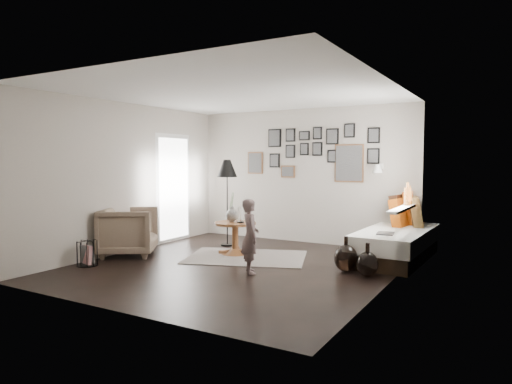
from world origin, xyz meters
The scene contains 23 objects.
ground centered at (0.00, 0.00, 0.00)m, with size 4.80×4.80×0.00m, color black.
wall_back centered at (0.00, 2.40, 1.30)m, with size 4.50×4.50×0.00m, color #ADA498.
wall_front centered at (0.00, -2.40, 1.30)m, with size 4.50×4.50×0.00m, color #ADA498.
wall_left centered at (-2.25, 0.00, 1.30)m, with size 4.80×4.80×0.00m, color #ADA498.
wall_right centered at (2.25, 0.00, 1.30)m, with size 4.80×4.80×0.00m, color #ADA498.
ceiling centered at (0.00, 0.00, 2.60)m, with size 4.80×4.80×0.00m, color white.
door_left centered at (-2.23, 1.20, 1.05)m, with size 0.00×2.14×2.14m.
window_right centered at (2.18, 1.34, 0.93)m, with size 0.15×1.32×1.30m.
gallery_wall centered at (0.29, 2.38, 1.74)m, with size 2.74×0.03×1.08m.
wall_sconce centered at (1.55, 2.13, 1.46)m, with size 0.18×0.36×0.16m.
rug centered at (-0.19, 0.60, 0.01)m, with size 1.91×1.34×0.01m, color beige.
pedestal_table centered at (-0.49, 0.72, 0.26)m, with size 0.70×0.70×0.55m.
vase centered at (-0.57, 0.74, 0.71)m, with size 0.20×0.20×0.50m.
candles centered at (-0.38, 0.72, 0.68)m, with size 0.12×0.12×0.26m.
daybed centered at (2.00, 1.75, 0.33)m, with size 1.02×2.27×1.08m.
magazine_on_daybed centered at (1.96, 1.09, 0.50)m, with size 0.24×0.33×0.02m, color black.
armchair centered at (-2.00, -0.24, 0.41)m, with size 0.87×0.89×0.81m, color #725F4D.
armchair_cushion centered at (-1.99, -0.19, 0.48)m, with size 0.37×0.37×0.09m, color beige.
floor_lamp centered at (-1.05, 1.33, 1.39)m, with size 0.38×0.38×1.62m.
magazine_basket centered at (-2.00, -1.11, 0.19)m, with size 0.33×0.33×0.38m.
demijohn_large centered at (1.55, 0.49, 0.20)m, with size 0.34×0.34×0.51m.
demijohn_small centered at (1.90, 0.37, 0.18)m, with size 0.30×0.30×0.47m.
child centered at (0.39, -0.26, 0.53)m, with size 0.39×0.25×1.06m, color brown.
Camera 1 is at (3.66, -5.78, 1.61)m, focal length 32.00 mm.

